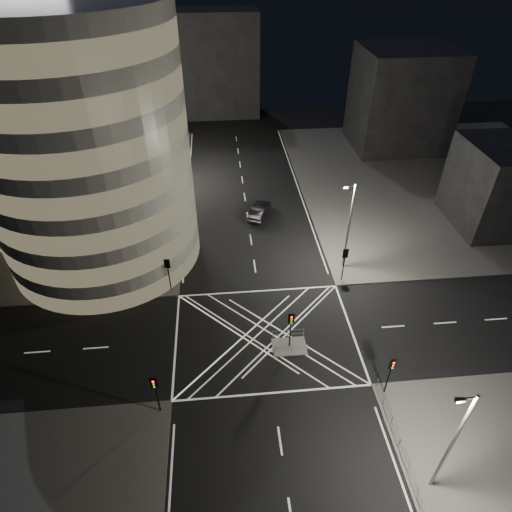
{
  "coord_description": "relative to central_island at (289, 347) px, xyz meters",
  "views": [
    {
      "loc": [
        -3.24,
        -25.9,
        29.58
      ],
      "look_at": [
        -0.05,
        7.98,
        3.0
      ],
      "focal_mm": 30.0,
      "sensor_mm": 36.0,
      "label": 1
    }
  ],
  "objects": [
    {
      "name": "tree_c",
      "position": [
        -12.5,
        22.5,
        4.95
      ],
      "size": [
        4.47,
        4.47,
        7.45
      ],
      "color": "black",
      "rests_on": "sidewalk_far_left"
    },
    {
      "name": "tree_a",
      "position": [
        -12.5,
        10.5,
        4.8
      ],
      "size": [
        4.13,
        4.13,
        7.11
      ],
      "color": "black",
      "rests_on": "sidewalk_far_left"
    },
    {
      "name": "office_block_rear",
      "position": [
        -24.0,
        43.5,
        11.07
      ],
      "size": [
        24.0,
        16.0,
        22.0
      ],
      "primitive_type": "cube",
      "color": "gray",
      "rests_on": "sidewalk_far_left"
    },
    {
      "name": "traffic_signal_nl",
      "position": [
        -10.8,
        -5.3,
        2.84
      ],
      "size": [
        0.55,
        0.22,
        4.0
      ],
      "color": "black",
      "rests_on": "sidewalk_near_left"
    },
    {
      "name": "sidewalk_far_right",
      "position": [
        27.0,
        28.5,
        0.0
      ],
      "size": [
        42.0,
        42.0,
        0.15
      ],
      "primitive_type": "cube",
      "color": "#494744",
      "rests_on": "ground"
    },
    {
      "name": "sedan",
      "position": [
        -0.5,
        21.56,
        0.73
      ],
      "size": [
        3.43,
        5.18,
        1.61
      ],
      "primitive_type": "imported",
      "rotation": [
        0.0,
        0.0,
        2.76
      ],
      "color": "black",
      "rests_on": "ground"
    },
    {
      "name": "street_lamp_right_near",
      "position": [
        7.44,
        -12.5,
        5.47
      ],
      "size": [
        1.25,
        0.25,
        10.0
      ],
      "color": "slate",
      "rests_on": "sidewalk_near_right"
    },
    {
      "name": "tree_d",
      "position": [
        -12.5,
        28.5,
        4.81
      ],
      "size": [
        4.37,
        4.37,
        7.26
      ],
      "color": "black",
      "rests_on": "sidewalk_far_left"
    },
    {
      "name": "traffic_signal_fl",
      "position": [
        -10.8,
        8.3,
        2.84
      ],
      "size": [
        0.55,
        0.22,
        4.0
      ],
      "color": "black",
      "rests_on": "sidewalk_far_left"
    },
    {
      "name": "central_island",
      "position": [
        0.0,
        0.0,
        0.0
      ],
      "size": [
        3.0,
        2.0,
        0.15
      ],
      "primitive_type": "cube",
      "color": "slate",
      "rests_on": "ground"
    },
    {
      "name": "office_tower_curved",
      "position": [
        -22.74,
        20.24,
        12.58
      ],
      "size": [
        30.0,
        29.0,
        27.2
      ],
      "color": "gray",
      "rests_on": "sidewalk_far_left"
    },
    {
      "name": "street_lamp_right_far",
      "position": [
        7.44,
        10.5,
        5.47
      ],
      "size": [
        1.25,
        0.25,
        10.0
      ],
      "color": "slate",
      "rests_on": "sidewalk_far_right"
    },
    {
      "name": "railing_near_right",
      "position": [
        6.3,
        -10.65,
        0.62
      ],
      "size": [
        0.06,
        11.7,
        1.1
      ],
      "primitive_type": "cube",
      "color": "slate",
      "rests_on": "sidewalk_near_right"
    },
    {
      "name": "sidewalk_far_left",
      "position": [
        -31.0,
        28.5,
        0.0
      ],
      "size": [
        42.0,
        42.0,
        0.15
      ],
      "primitive_type": "cube",
      "color": "#494744",
      "rests_on": "ground"
    },
    {
      "name": "traffic_signal_nr",
      "position": [
        6.8,
        -5.3,
        2.84
      ],
      "size": [
        0.55,
        0.22,
        4.0
      ],
      "color": "black",
      "rests_on": "sidewalk_near_right"
    },
    {
      "name": "traffic_signal_fr",
      "position": [
        6.8,
        8.3,
        2.84
      ],
      "size": [
        0.55,
        0.22,
        4.0
      ],
      "color": "black",
      "rests_on": "sidewalk_far_right"
    },
    {
      "name": "railing_island_north",
      "position": [
        0.0,
        0.9,
        0.62
      ],
      "size": [
        2.8,
        0.06,
        1.1
      ],
      "primitive_type": "cube",
      "color": "slate",
      "rests_on": "central_island"
    },
    {
      "name": "building_right_far",
      "position": [
        24.0,
        41.5,
        7.58
      ],
      "size": [
        14.0,
        12.0,
        15.0
      ],
      "primitive_type": "cube",
      "color": "black",
      "rests_on": "sidewalk_far_right"
    },
    {
      "name": "building_right_near",
      "position": [
        28.0,
        17.5,
        5.08
      ],
      "size": [
        10.0,
        10.0,
        10.0
      ],
      "primitive_type": "cube",
      "color": "black",
      "rests_on": "sidewalk_far_right"
    },
    {
      "name": "ground",
      "position": [
        -2.0,
        1.5,
        -0.07
      ],
      "size": [
        120.0,
        120.0,
        0.0
      ],
      "primitive_type": "plane",
      "color": "black",
      "rests_on": "ground"
    },
    {
      "name": "traffic_signal_island",
      "position": [
        0.0,
        0.0,
        2.84
      ],
      "size": [
        0.55,
        0.22,
        4.0
      ],
      "color": "black",
      "rests_on": "central_island"
    },
    {
      "name": "tree_b",
      "position": [
        -12.5,
        16.5,
        5.05
      ],
      "size": [
        4.58,
        4.58,
        7.62
      ],
      "color": "black",
      "rests_on": "sidewalk_far_left"
    },
    {
      "name": "tree_e",
      "position": [
        -12.5,
        34.5,
        3.94
      ],
      "size": [
        4.18,
        4.18,
        6.28
      ],
      "color": "black",
      "rests_on": "sidewalk_far_left"
    },
    {
      "name": "street_lamp_left_near",
      "position": [
        -11.44,
        13.5,
        5.47
      ],
      "size": [
        1.25,
        0.25,
        10.0
      ],
      "color": "slate",
      "rests_on": "sidewalk_far_left"
    },
    {
      "name": "street_lamp_left_far",
      "position": [
        -11.44,
        31.5,
        5.47
      ],
      "size": [
        1.25,
        0.25,
        10.0
      ],
      "color": "slate",
      "rests_on": "sidewalk_far_left"
    },
    {
      "name": "building_far_end",
      "position": [
        -6.0,
        59.5,
        8.93
      ],
      "size": [
        18.0,
        8.0,
        18.0
      ],
      "primitive_type": "cube",
      "color": "black",
      "rests_on": "ground"
    },
    {
      "name": "railing_island_south",
      "position": [
        0.0,
        -0.9,
        0.62
      ],
      "size": [
        2.8,
        0.06,
        1.1
      ],
      "primitive_type": "cube",
      "color": "slate",
      "rests_on": "central_island"
    }
  ]
}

